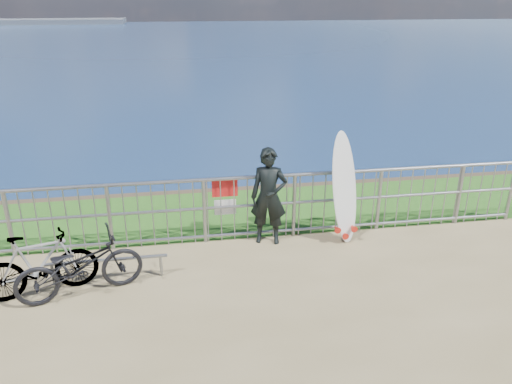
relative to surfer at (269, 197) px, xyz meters
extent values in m
plane|color=#235818|center=(-0.54, 1.25, -0.80)|extent=(120.00, 120.00, 0.00)
cube|color=brown|center=(-0.54, 2.45, -3.31)|extent=(120.00, 0.30, 5.00)
plane|color=navy|center=(-0.54, 88.55, -5.81)|extent=(260.00, 260.00, 0.00)
cube|color=#565E68|center=(-50.54, 166.55, -5.06)|extent=(70.00, 12.00, 1.50)
cylinder|color=gray|center=(-0.54, 0.15, 0.29)|extent=(10.00, 0.06, 0.06)
cylinder|color=gray|center=(-0.54, 0.15, -0.20)|extent=(10.00, 0.05, 0.05)
cylinder|color=gray|center=(-0.54, 0.15, -0.71)|extent=(10.00, 0.05, 0.05)
cylinder|color=gray|center=(-4.04, 0.15, -0.26)|extent=(0.06, 0.06, 1.10)
cylinder|color=gray|center=(-2.54, 0.15, -0.26)|extent=(0.06, 0.06, 1.10)
cylinder|color=gray|center=(-1.04, 0.15, -0.26)|extent=(0.06, 0.06, 1.10)
cylinder|color=gray|center=(0.46, 0.15, -0.26)|extent=(0.06, 0.06, 1.10)
cylinder|color=gray|center=(1.96, 0.15, -0.26)|extent=(0.06, 0.06, 1.10)
cylinder|color=gray|center=(3.46, 0.15, -0.26)|extent=(0.06, 0.06, 1.10)
cylinder|color=gray|center=(4.46, 0.15, -0.26)|extent=(0.06, 0.06, 1.10)
cube|color=red|center=(-0.69, 0.21, 0.11)|extent=(0.42, 0.02, 0.30)
cube|color=white|center=(-0.69, 0.20, 0.11)|extent=(0.38, 0.01, 0.08)
cube|color=white|center=(-0.69, 0.21, -0.23)|extent=(0.36, 0.02, 0.26)
imported|color=black|center=(0.00, 0.00, 0.00)|extent=(0.67, 0.52, 1.61)
ellipsoid|color=white|center=(1.23, -0.10, 0.12)|extent=(0.61, 0.57, 1.85)
cone|color=red|center=(1.09, -0.22, -0.54)|extent=(0.11, 0.20, 0.11)
cone|color=red|center=(1.37, -0.22, -0.54)|extent=(0.11, 0.20, 0.11)
cone|color=red|center=(1.23, -0.22, -0.66)|extent=(0.11, 0.20, 0.11)
imported|color=black|center=(-2.81, -1.14, -0.36)|extent=(1.78, 1.06, 0.89)
imported|color=black|center=(-3.35, -1.04, -0.35)|extent=(1.58, 0.80, 0.92)
cylinder|color=gray|center=(-2.50, -0.83, -0.47)|extent=(1.70, 0.05, 0.05)
cylinder|color=gray|center=(-3.25, -0.83, -0.64)|extent=(0.04, 0.04, 0.33)
cylinder|color=gray|center=(-1.75, -0.83, -0.64)|extent=(0.04, 0.04, 0.33)
camera|label=1|loc=(-1.42, -7.32, 3.05)|focal=35.00mm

